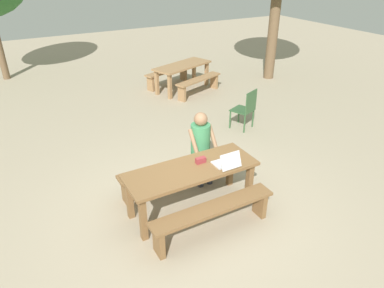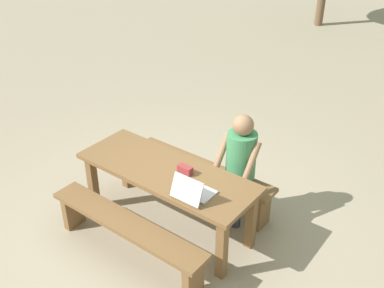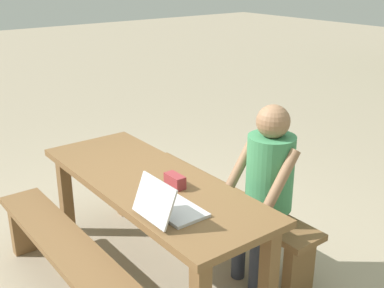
{
  "view_description": "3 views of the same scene",
  "coord_description": "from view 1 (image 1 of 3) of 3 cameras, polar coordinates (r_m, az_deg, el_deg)",
  "views": [
    {
      "loc": [
        -2.13,
        -3.85,
        3.53
      ],
      "look_at": [
        0.15,
        0.25,
        1.0
      ],
      "focal_mm": 32.82,
      "sensor_mm": 36.0,
      "label": 1
    },
    {
      "loc": [
        2.61,
        -2.98,
        3.38
      ],
      "look_at": [
        0.15,
        0.25,
        1.0
      ],
      "focal_mm": 42.27,
      "sensor_mm": 36.0,
      "label": 2
    },
    {
      "loc": [
        2.58,
        -1.61,
        2.14
      ],
      "look_at": [
        0.15,
        0.25,
        1.0
      ],
      "focal_mm": 44.94,
      "sensor_mm": 36.0,
      "label": 3
    }
  ],
  "objects": [
    {
      "name": "bench_mid_north",
      "position": [
        10.89,
        -3.98,
        11.29
      ],
      "size": [
        1.62,
        0.82,
        0.47
      ],
      "rotation": [
        0.0,
        0.0,
        0.34
      ],
      "color": "#9E754C",
      "rests_on": "ground"
    },
    {
      "name": "small_pouch",
      "position": [
        5.32,
        1.42,
        -2.65
      ],
      "size": [
        0.16,
        0.08,
        0.09
      ],
      "color": "#993338",
      "rests_on": "picnic_table_front"
    },
    {
      "name": "bench_near",
      "position": [
        5.0,
        3.48,
        -11.17
      ],
      "size": [
        1.88,
        0.3,
        0.47
      ],
      "color": "brown",
      "rests_on": "ground"
    },
    {
      "name": "bench_mid_south",
      "position": [
        10.08,
        1.11,
        9.94
      ],
      "size": [
        1.62,
        0.82,
        0.47
      ],
      "rotation": [
        0.0,
        0.0,
        0.34
      ],
      "color": "#9E754C",
      "rests_on": "ground"
    },
    {
      "name": "plastic_chair",
      "position": [
        8.0,
        8.72,
        5.71
      ],
      "size": [
        0.58,
        0.58,
        0.93
      ],
      "rotation": [
        0.0,
        0.0,
        3.54
      ],
      "color": "#335933",
      "rests_on": "ground"
    },
    {
      "name": "laptop",
      "position": [
        5.26,
        5.68,
        -2.94
      ],
      "size": [
        0.34,
        0.34,
        0.25
      ],
      "rotation": [
        0.0,
        0.0,
        3.15
      ],
      "color": "silver",
      "rests_on": "picnic_table_front"
    },
    {
      "name": "person_seated",
      "position": [
        5.87,
        1.54,
        0.31
      ],
      "size": [
        0.44,
        0.42,
        1.29
      ],
      "color": "#333847",
      "rests_on": "ground"
    },
    {
      "name": "picnic_table_front",
      "position": [
        5.27,
        -0.11,
        -4.98
      ],
      "size": [
        2.0,
        0.74,
        0.75
      ],
      "color": "brown",
      "rests_on": "ground"
    },
    {
      "name": "picnic_table_mid",
      "position": [
        10.4,
        -1.55,
        12.11
      ],
      "size": [
        1.93,
        1.27,
        0.75
      ],
      "rotation": [
        0.0,
        0.0,
        0.34
      ],
      "color": "#9E754C",
      "rests_on": "ground"
    },
    {
      "name": "ground_plane",
      "position": [
        5.64,
        -0.1,
        -10.38
      ],
      "size": [
        30.0,
        30.0,
        0.0
      ],
      "primitive_type": "plane",
      "color": "tan"
    },
    {
      "name": "bench_far",
      "position": [
        5.89,
        -3.09,
        -4.29
      ],
      "size": [
        1.88,
        0.3,
        0.47
      ],
      "color": "brown",
      "rests_on": "ground"
    }
  ]
}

